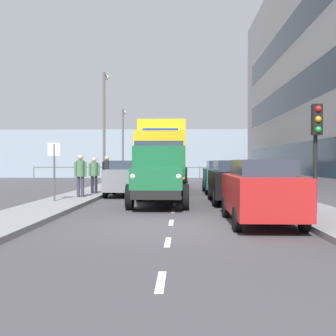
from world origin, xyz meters
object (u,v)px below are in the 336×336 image
lorry_cargo_yellow (163,154)px  car_white_oppositeside_1 (138,174)px  pedestrian_in_dark_coat (107,170)px  lamp_post_far (123,138)px  car_teal_kerbside_2 (222,176)px  traffic_light_near (316,134)px  truck_vintage_green (160,175)px  pedestrian_strolling (94,172)px  car_maroon_oppositeside_2 (147,172)px  pedestrian_near_railing (80,172)px  car_grey_oppositeside_0 (127,178)px  car_black_kerbside_1 (234,181)px  street_sign (54,161)px  lamp_post_promenade (105,119)px  car_red_kerbside_near (261,191)px

lorry_cargo_yellow → car_white_oppositeside_1: (1.63, -2.58, -1.18)m
pedestrian_in_dark_coat → lamp_post_far: size_ratio=0.32×
car_teal_kerbside_2 → traffic_light_near: size_ratio=1.28×
truck_vintage_green → traffic_light_near: size_ratio=1.76×
pedestrian_strolling → traffic_light_near: bearing=136.8°
car_maroon_oppositeside_2 → pedestrian_near_railing: size_ratio=2.19×
car_white_oppositeside_1 → pedestrian_strolling: 6.29m
car_teal_kerbside_2 → car_grey_oppositeside_0: (4.80, 2.01, -0.00)m
car_teal_kerbside_2 → car_grey_oppositeside_0: same height
car_teal_kerbside_2 → car_white_oppositeside_1: 6.02m
car_black_kerbside_1 → street_sign: bearing=7.5°
lamp_post_promenade → street_sign: 9.39m
truck_vintage_green → lamp_post_far: lamp_post_far is taller
truck_vintage_green → pedestrian_in_dark_coat: bearing=-65.0°
car_grey_oppositeside_0 → car_white_oppositeside_1: 5.64m
car_white_oppositeside_1 → pedestrian_in_dark_coat: pedestrian_in_dark_coat is taller
pedestrian_strolling → car_teal_kerbside_2: bearing=-158.6°
car_black_kerbside_1 → car_white_oppositeside_1: size_ratio=1.09×
truck_vintage_green → car_teal_kerbside_2: 7.37m
car_grey_oppositeside_0 → traffic_light_near: (-6.63, 8.11, 1.58)m
car_black_kerbside_1 → truck_vintage_green: bearing=23.2°
truck_vintage_green → car_grey_oppositeside_0: bearing=-68.7°
lorry_cargo_yellow → lamp_post_far: 11.67m
car_grey_oppositeside_0 → car_white_oppositeside_1: size_ratio=0.97×
car_black_kerbside_1 → lamp_post_far: 18.99m
pedestrian_strolling → lamp_post_far: bearing=-87.7°
car_red_kerbside_near → street_sign: (7.04, -4.88, 0.79)m
street_sign → truck_vintage_green: bearing=175.3°
car_black_kerbside_1 → traffic_light_near: bearing=111.6°
car_white_oppositeside_1 → pedestrian_near_railing: pedestrian_near_railing is taller
pedestrian_in_dark_coat → lorry_cargo_yellow: bearing=-161.7°
lamp_post_promenade → street_sign: (0.32, 9.04, -2.51)m
car_white_oppositeside_1 → lamp_post_far: lamp_post_far is taller
pedestrian_strolling → lamp_post_promenade: (0.42, -5.10, 3.03)m
lorry_cargo_yellow → car_red_kerbside_near: size_ratio=1.92×
lorry_cargo_yellow → lamp_post_far: lamp_post_far is taller
car_red_kerbside_near → pedestrian_near_railing: pedestrian_near_railing is taller
car_grey_oppositeside_0 → lamp_post_far: (2.10, -14.01, 2.73)m
car_white_oppositeside_1 → pedestrian_in_dark_coat: (1.34, 3.56, 0.34)m
car_black_kerbside_1 → car_red_kerbside_near: bearing=90.0°
truck_vintage_green → lamp_post_far: bearing=-78.1°
pedestrian_strolling → lamp_post_promenade: lamp_post_promenade is taller
lamp_post_promenade → pedestrian_in_dark_coat: bearing=102.9°
car_red_kerbside_near → car_grey_oppositeside_0: 10.45m
truck_vintage_green → car_white_oppositeside_1: truck_vintage_green is taller
car_grey_oppositeside_0 → traffic_light_near: bearing=129.3°
car_black_kerbside_1 → car_grey_oppositeside_0: size_ratio=1.12×
car_maroon_oppositeside_2 → pedestrian_in_dark_coat: size_ratio=2.18×
car_teal_kerbside_2 → car_red_kerbside_near: bearing=90.0°
pedestrian_strolling → pedestrian_in_dark_coat: (-0.17, -2.54, 0.07)m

